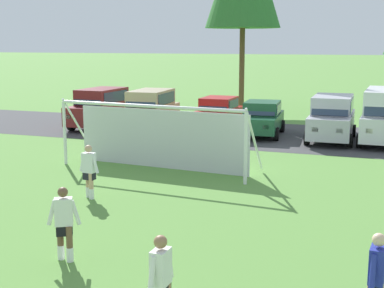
{
  "coord_description": "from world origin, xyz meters",
  "views": [
    {
      "loc": [
        5.13,
        -2.85,
        4.65
      ],
      "look_at": [
        -0.12,
        11.79,
        1.74
      ],
      "focal_mm": 50.88,
      "sensor_mm": 36.0,
      "label": 1
    }
  ],
  "objects_px": {
    "parked_car_slot_far_left": "(101,108)",
    "parked_car_slot_center_left": "(218,113)",
    "parked_car_slot_center_right": "(332,118)",
    "soccer_goal": "(158,135)",
    "player_striker_near": "(89,172)",
    "parked_car_slot_left": "(150,110)",
    "player_midfield_center": "(376,281)",
    "player_trailing_back": "(161,283)",
    "player_winger_left": "(64,224)",
    "parked_car_slot_center": "(262,118)"
  },
  "relations": [
    {
      "from": "player_striker_near",
      "to": "player_winger_left",
      "type": "bearing_deg",
      "value": -66.01
    },
    {
      "from": "player_trailing_back",
      "to": "player_striker_near",
      "type": "bearing_deg",
      "value": 128.32
    },
    {
      "from": "player_midfield_center",
      "to": "parked_car_slot_left",
      "type": "height_order",
      "value": "parked_car_slot_left"
    },
    {
      "from": "player_winger_left",
      "to": "player_trailing_back",
      "type": "xyz_separation_m",
      "value": [
        3.09,
        -1.99,
        0.0
      ]
    },
    {
      "from": "player_midfield_center",
      "to": "parked_car_slot_center_right",
      "type": "height_order",
      "value": "parked_car_slot_center_right"
    },
    {
      "from": "soccer_goal",
      "to": "player_winger_left",
      "type": "height_order",
      "value": "soccer_goal"
    },
    {
      "from": "player_striker_near",
      "to": "parked_car_slot_center_right",
      "type": "bearing_deg",
      "value": 64.69
    },
    {
      "from": "soccer_goal",
      "to": "player_trailing_back",
      "type": "xyz_separation_m",
      "value": [
        4.61,
        -10.67,
        -0.47
      ]
    },
    {
      "from": "parked_car_slot_far_left",
      "to": "parked_car_slot_center",
      "type": "relative_size",
      "value": 1.08
    },
    {
      "from": "parked_car_slot_far_left",
      "to": "player_midfield_center",
      "type": "bearing_deg",
      "value": -49.79
    },
    {
      "from": "parked_car_slot_far_left",
      "to": "parked_car_slot_center",
      "type": "height_order",
      "value": "parked_car_slot_far_left"
    },
    {
      "from": "parked_car_slot_center_left",
      "to": "parked_car_slot_center_right",
      "type": "xyz_separation_m",
      "value": [
        6.19,
        -1.71,
        0.24
      ]
    },
    {
      "from": "parked_car_slot_far_left",
      "to": "parked_car_slot_center_left",
      "type": "height_order",
      "value": "parked_car_slot_far_left"
    },
    {
      "from": "player_midfield_center",
      "to": "parked_car_slot_far_left",
      "type": "height_order",
      "value": "parked_car_slot_far_left"
    },
    {
      "from": "parked_car_slot_far_left",
      "to": "player_striker_near",
      "type": "bearing_deg",
      "value": -62.37
    },
    {
      "from": "parked_car_slot_center",
      "to": "parked_car_slot_far_left",
      "type": "bearing_deg",
      "value": -176.83
    },
    {
      "from": "player_striker_near",
      "to": "parked_car_slot_far_left",
      "type": "bearing_deg",
      "value": 117.63
    },
    {
      "from": "parked_car_slot_far_left",
      "to": "parked_car_slot_left",
      "type": "distance_m",
      "value": 2.97
    },
    {
      "from": "player_midfield_center",
      "to": "parked_car_slot_center",
      "type": "relative_size",
      "value": 0.38
    },
    {
      "from": "player_winger_left",
      "to": "soccer_goal",
      "type": "bearing_deg",
      "value": 99.92
    },
    {
      "from": "soccer_goal",
      "to": "parked_car_slot_far_left",
      "type": "xyz_separation_m",
      "value": [
        -6.94,
        8.13,
        -0.18
      ]
    },
    {
      "from": "player_winger_left",
      "to": "player_trailing_back",
      "type": "bearing_deg",
      "value": -32.74
    },
    {
      "from": "player_midfield_center",
      "to": "parked_car_slot_center_left",
      "type": "relative_size",
      "value": 0.39
    },
    {
      "from": "player_midfield_center",
      "to": "parked_car_slot_center_right",
      "type": "xyz_separation_m",
      "value": [
        -2.41,
        17.61,
        0.29
      ]
    },
    {
      "from": "player_midfield_center",
      "to": "player_winger_left",
      "type": "bearing_deg",
      "value": 173.57
    },
    {
      "from": "parked_car_slot_center_left",
      "to": "parked_car_slot_center",
      "type": "xyz_separation_m",
      "value": [
        2.7,
        -1.3,
        0.0
      ]
    },
    {
      "from": "parked_car_slot_far_left",
      "to": "parked_car_slot_center_right",
      "type": "relative_size",
      "value": 1.01
    },
    {
      "from": "player_midfield_center",
      "to": "parked_car_slot_center_left",
      "type": "bearing_deg",
      "value": 114.0
    },
    {
      "from": "parked_car_slot_far_left",
      "to": "parked_car_slot_left",
      "type": "relative_size",
      "value": 0.99
    },
    {
      "from": "parked_car_slot_far_left",
      "to": "parked_car_slot_center_left",
      "type": "relative_size",
      "value": 1.1
    },
    {
      "from": "soccer_goal",
      "to": "parked_car_slot_center_right",
      "type": "relative_size",
      "value": 1.63
    },
    {
      "from": "parked_car_slot_center_left",
      "to": "parked_car_slot_center_right",
      "type": "relative_size",
      "value": 0.91
    },
    {
      "from": "soccer_goal",
      "to": "parked_car_slot_far_left",
      "type": "bearing_deg",
      "value": 130.47
    },
    {
      "from": "parked_car_slot_left",
      "to": "parked_car_slot_center_right",
      "type": "bearing_deg",
      "value": 0.51
    },
    {
      "from": "soccer_goal",
      "to": "player_striker_near",
      "type": "xyz_separation_m",
      "value": [
        -0.44,
        -4.28,
        -0.47
      ]
    },
    {
      "from": "player_winger_left",
      "to": "parked_car_slot_center_left",
      "type": "distance_m",
      "value": 18.74
    },
    {
      "from": "player_striker_near",
      "to": "parked_car_slot_left",
      "type": "bearing_deg",
      "value": 105.87
    },
    {
      "from": "player_striker_near",
      "to": "player_trailing_back",
      "type": "xyz_separation_m",
      "value": [
        5.05,
        -6.39,
        0.0
      ]
    },
    {
      "from": "player_striker_near",
      "to": "player_trailing_back",
      "type": "height_order",
      "value": "same"
    },
    {
      "from": "player_midfield_center",
      "to": "parked_car_slot_far_left",
      "type": "xyz_separation_m",
      "value": [
        -14.82,
        17.53,
        0.29
      ]
    },
    {
      "from": "player_striker_near",
      "to": "parked_car_slot_center_left",
      "type": "distance_m",
      "value": 14.21
    },
    {
      "from": "soccer_goal",
      "to": "parked_car_slot_far_left",
      "type": "distance_m",
      "value": 10.69
    },
    {
      "from": "player_winger_left",
      "to": "parked_car_slot_far_left",
      "type": "bearing_deg",
      "value": 116.7
    },
    {
      "from": "player_winger_left",
      "to": "parked_car_slot_far_left",
      "type": "relative_size",
      "value": 0.35
    },
    {
      "from": "player_winger_left",
      "to": "parked_car_slot_far_left",
      "type": "distance_m",
      "value": 18.82
    },
    {
      "from": "player_trailing_back",
      "to": "parked_car_slot_center",
      "type": "distance_m",
      "value": 19.47
    },
    {
      "from": "player_trailing_back",
      "to": "player_winger_left",
      "type": "bearing_deg",
      "value": 147.26
    },
    {
      "from": "soccer_goal",
      "to": "player_winger_left",
      "type": "xyz_separation_m",
      "value": [
        1.52,
        -8.68,
        -0.47
      ]
    },
    {
      "from": "soccer_goal",
      "to": "parked_car_slot_left",
      "type": "height_order",
      "value": "soccer_goal"
    },
    {
      "from": "parked_car_slot_center",
      "to": "parked_car_slot_center_left",
      "type": "bearing_deg",
      "value": 154.34
    }
  ]
}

